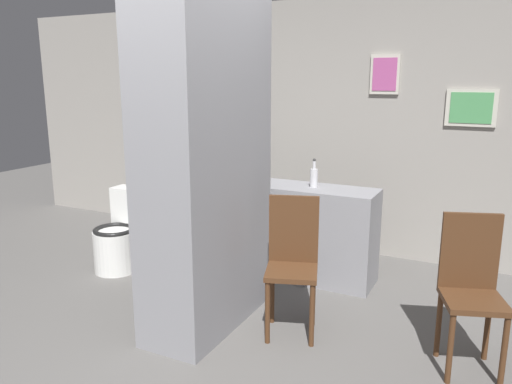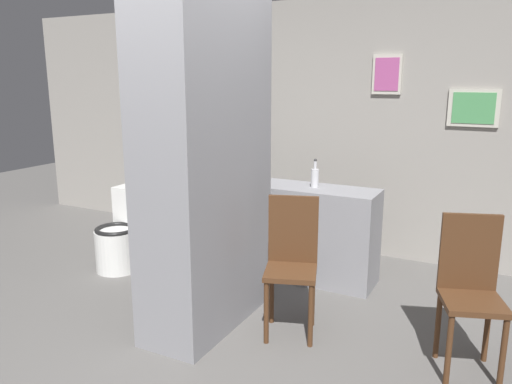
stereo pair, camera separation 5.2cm
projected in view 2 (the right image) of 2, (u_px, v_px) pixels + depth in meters
The scene contains 9 objects.
ground_plane at pixel (175, 359), 3.30m from camera, with size 14.00×14.00×0.00m, color #5B5956.
wall_back at pixel (319, 127), 5.29m from camera, with size 8.00×0.09×2.60m.
pillar_center at pixel (205, 152), 3.55m from camera, with size 0.52×1.14×2.60m.
counter_shelf at pixel (311, 233), 4.55m from camera, with size 1.18×0.44×0.86m.
toilet at pixel (121, 236), 4.83m from camera, with size 0.41×0.57×0.77m.
chair_near_pillar at pixel (292, 259), 3.58m from camera, with size 0.46×0.46×0.99m.
chair_by_doorway at pixel (470, 287), 3.11m from camera, with size 0.46×0.46×0.99m.
bicycle at pixel (216, 230), 4.88m from camera, with size 1.62×0.42×0.76m.
bottle_tall at pixel (315, 177), 4.44m from camera, with size 0.07×0.07×0.26m.
Camera 2 is at (1.84, -2.39, 1.82)m, focal length 35.00 mm.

